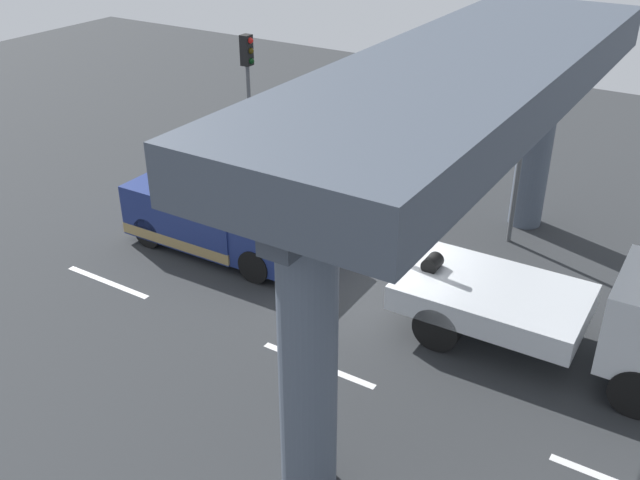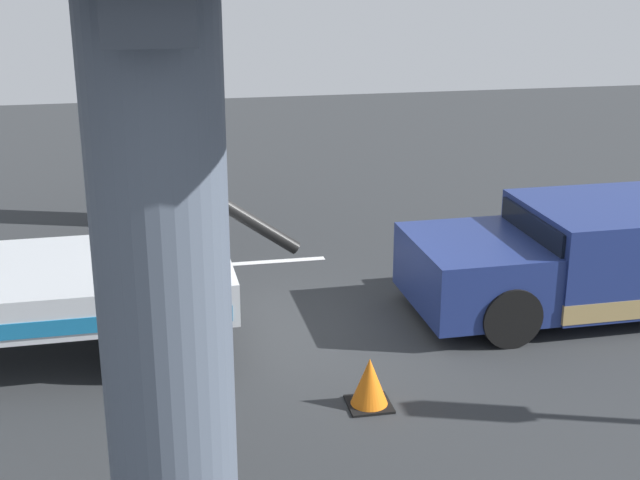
{
  "view_description": "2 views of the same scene",
  "coord_description": "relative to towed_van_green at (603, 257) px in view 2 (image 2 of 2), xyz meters",
  "views": [
    {
      "loc": [
        6.12,
        -12.6,
        9.07
      ],
      "look_at": [
        -1.18,
        -0.93,
        1.64
      ],
      "focal_mm": 40.13,
      "sensor_mm": 36.0,
      "label": 1
    },
    {
      "loc": [
        1.54,
        11.03,
        5.09
      ],
      "look_at": [
        -0.7,
        -0.24,
        1.24
      ],
      "focal_mm": 49.22,
      "sensor_mm": 36.0,
      "label": 2
    }
  ],
  "objects": [
    {
      "name": "traffic_light_far",
      "position": [
        6.4,
        4.28,
        2.61
      ],
      "size": [
        0.39,
        0.32,
        4.68
      ],
      "color": "#515456",
      "rests_on": "ground"
    },
    {
      "name": "lane_stripe_west",
      "position": [
        -1.12,
        -2.88,
        -0.78
      ],
      "size": [
        2.6,
        0.16,
        0.01
      ],
      "primitive_type": "cube",
      "color": "silver",
      "rests_on": "ground"
    },
    {
      "name": "ground_plane",
      "position": [
        4.88,
        0.0,
        -0.83
      ],
      "size": [
        60.0,
        40.0,
        0.1
      ],
      "primitive_type": "cube",
      "color": "#2D3033"
    },
    {
      "name": "traffic_cone_orange",
      "position": [
        4.08,
        2.22,
        -0.49
      ],
      "size": [
        0.51,
        0.51,
        0.6
      ],
      "color": "orange",
      "rests_on": "ground"
    },
    {
      "name": "lane_stripe_mid",
      "position": [
        4.88,
        -2.88,
        -0.78
      ],
      "size": [
        2.6,
        0.16,
        0.01
      ],
      "primitive_type": "cube",
      "color": "silver",
      "rests_on": "ground"
    },
    {
      "name": "towed_van_green",
      "position": [
        0.0,
        0.0,
        0.0
      ],
      "size": [
        5.23,
        2.28,
        1.58
      ],
      "color": "navy",
      "rests_on": "ground"
    }
  ]
}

